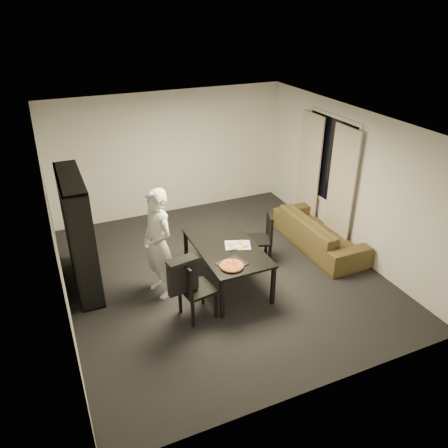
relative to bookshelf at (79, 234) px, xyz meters
name	(u,v)px	position (x,y,z in m)	size (l,w,h in m)	color
room	(221,205)	(2.16, -0.60, 0.35)	(5.01, 5.51, 2.61)	black
window_pane	(330,160)	(4.64, 0.00, 0.55)	(0.02, 1.40, 1.60)	black
window_frame	(330,160)	(4.64, 0.00, 0.55)	(0.03, 1.52, 1.72)	white
curtain_left	(341,188)	(4.56, -0.52, 0.20)	(0.03, 0.70, 2.25)	#BEB3A2
curtain_right	(309,170)	(4.56, 0.52, 0.20)	(0.03, 0.70, 2.25)	#BEB3A2
bookshelf	(79,234)	(0.00, 0.00, 0.00)	(0.35, 1.50, 1.90)	black
dining_table	(226,249)	(2.13, -0.88, -0.31)	(0.94, 1.68, 0.70)	black
chair_left	(192,286)	(1.32, -1.48, -0.39)	(0.52, 0.52, 0.97)	black
chair_right	(263,235)	(2.98, -0.53, -0.42)	(0.55, 0.55, 0.93)	black
draped_jacket	(183,274)	(1.19, -1.51, -0.15)	(0.46, 0.26, 0.54)	black
person	(158,244)	(1.07, -0.70, -0.06)	(0.65, 0.43, 1.78)	silver
baking_tray	(232,264)	(1.99, -1.40, -0.24)	(0.40, 0.32, 0.01)	black
pepperoni_pizza	(232,266)	(1.95, -1.47, -0.22)	(0.35, 0.35, 0.03)	#B06733
kitchen_towel	(238,245)	(2.30, -0.93, -0.24)	(0.40, 0.30, 0.01)	white
pizza_slices	(236,245)	(2.27, -0.94, -0.23)	(0.37, 0.31, 0.01)	gold
sofa	(319,232)	(4.20, -0.49, -0.65)	(2.09, 0.82, 0.61)	#41341A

